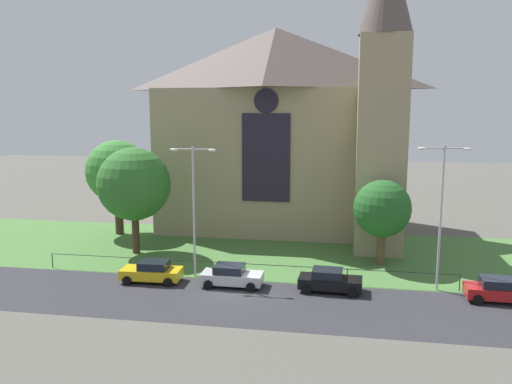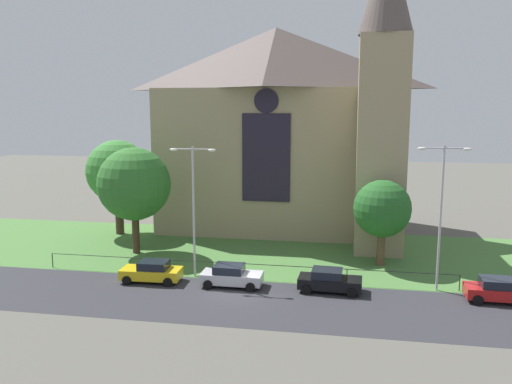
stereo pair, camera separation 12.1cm
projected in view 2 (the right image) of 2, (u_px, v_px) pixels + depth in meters
ground at (260, 251)px, 44.72m from camera, size 160.00×160.00×0.00m
road_asphalt at (229, 301)px, 33.06m from camera, size 120.00×8.00×0.01m
grass_verge at (256, 257)px, 42.78m from camera, size 120.00×20.00×0.01m
church_building at (282, 127)px, 51.67m from camera, size 23.20×16.20×26.00m
iron_railing at (242, 265)px, 37.29m from camera, size 29.93×0.07×1.13m
tree_left_near at (134, 184)px, 43.14m from camera, size 6.10×6.10×8.97m
tree_right_near at (382, 209)px, 39.95m from camera, size 4.44×4.44×6.73m
tree_left_far at (118, 172)px, 49.85m from camera, size 6.00×6.00×9.16m
streetlamp_near at (193, 196)px, 37.01m from camera, size 3.37×0.26×9.50m
streetlamp_far at (441, 202)px, 34.04m from camera, size 3.37×0.26×9.81m
parked_car_yellow at (152, 271)px, 36.62m from camera, size 4.28×2.18×1.51m
parked_car_silver at (231, 276)px, 35.70m from camera, size 4.21×2.04×1.51m
parked_car_black at (329, 281)px, 34.68m from camera, size 4.27×2.16×1.51m
parked_car_red at (499, 290)px, 32.83m from camera, size 4.23×2.08×1.51m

